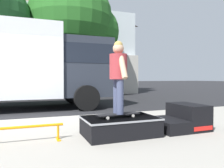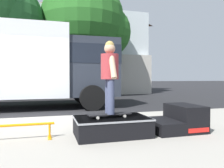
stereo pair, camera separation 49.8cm
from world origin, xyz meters
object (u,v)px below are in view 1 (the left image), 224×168
at_px(skateboard, 118,114).
at_px(skater_kid, 118,71).
at_px(street_tree_neighbour, 76,22).
at_px(grind_rail, 21,130).
at_px(kicker_ramp, 182,119).
at_px(skate_box, 120,125).
at_px(box_truck, 16,63).

bearing_deg(skateboard, skater_kid, 63.43).
bearing_deg(street_tree_neighbour, grind_rail, -106.64).
bearing_deg(kicker_ramp, skate_box, 179.98).
distance_m(box_truck, street_tree_neighbour, 6.50).
xyz_separation_m(grind_rail, skater_kid, (1.60, -0.16, 0.95)).
height_order(grind_rail, street_tree_neighbour, street_tree_neighbour).
height_order(skate_box, skateboard, skateboard).
distance_m(kicker_ramp, skateboard, 1.41).
xyz_separation_m(kicker_ramp, skateboard, (-1.40, -0.03, 0.18)).
distance_m(kicker_ramp, grind_rail, 2.99).
bearing_deg(street_tree_neighbour, box_truck, -123.41).
bearing_deg(skate_box, grind_rail, 175.16).
height_order(kicker_ramp, skater_kid, skater_kid).
bearing_deg(street_tree_neighbour, skate_box, -97.37).
relative_size(skater_kid, street_tree_neighbour, 0.18).
bearing_deg(grind_rail, skateboard, -5.90).
xyz_separation_m(kicker_ramp, grind_rail, (-2.99, 0.14, -0.01)).
xyz_separation_m(skate_box, box_truck, (-1.92, 5.06, 1.40)).
relative_size(skate_box, box_truck, 0.19).
relative_size(skate_box, skateboard, 1.65).
distance_m(skateboard, box_truck, 5.55).
bearing_deg(street_tree_neighbour, skater_kid, -97.60).
bearing_deg(skate_box, skateboard, -149.66).
xyz_separation_m(skate_box, skateboard, (-0.04, -0.03, 0.21)).
bearing_deg(skateboard, street_tree_neighbour, 82.40).
relative_size(kicker_ramp, box_truck, 0.14).
relative_size(skate_box, grind_rail, 1.01).
xyz_separation_m(skate_box, grind_rail, (-1.64, 0.14, 0.02)).
relative_size(skateboard, street_tree_neighbour, 0.11).
height_order(grind_rail, skater_kid, skater_kid).
xyz_separation_m(kicker_ramp, street_tree_neighbour, (-0.07, 9.92, 4.26)).
relative_size(box_truck, street_tree_neighbour, 0.95).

